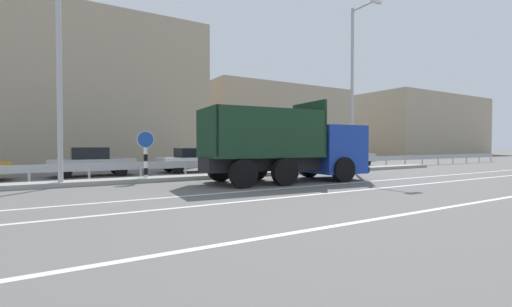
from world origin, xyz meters
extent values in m
plane|color=#605E5B|center=(0.00, 0.00, 0.00)|extent=(320.00, 320.00, 0.00)
cube|color=silver|center=(1.81, -2.14, 0.00)|extent=(57.12, 0.16, 0.01)
cube|color=silver|center=(1.81, -3.91, 0.00)|extent=(57.12, 0.16, 0.01)
cube|color=silver|center=(1.81, -7.29, 0.00)|extent=(57.12, 0.16, 0.01)
cube|color=gray|center=(0.00, 2.62, 0.09)|extent=(31.42, 1.10, 0.18)
cube|color=#9EA0A5|center=(0.00, 3.76, 0.62)|extent=(57.12, 0.04, 0.32)
cylinder|color=#ADADB2|center=(-7.33, 3.76, 0.31)|extent=(0.09, 0.09, 0.62)
cylinder|color=#ADADB2|center=(-5.23, 3.76, 0.31)|extent=(0.09, 0.09, 0.62)
cylinder|color=#ADADB2|center=(-3.14, 3.76, 0.31)|extent=(0.09, 0.09, 0.62)
cylinder|color=#ADADB2|center=(-1.05, 3.76, 0.31)|extent=(0.09, 0.09, 0.62)
cylinder|color=#ADADB2|center=(1.05, 3.76, 0.31)|extent=(0.09, 0.09, 0.62)
cylinder|color=#ADADB2|center=(3.14, 3.76, 0.31)|extent=(0.09, 0.09, 0.62)
cylinder|color=#ADADB2|center=(5.23, 3.76, 0.31)|extent=(0.09, 0.09, 0.62)
cylinder|color=#ADADB2|center=(7.33, 3.76, 0.31)|extent=(0.09, 0.09, 0.62)
cylinder|color=#ADADB2|center=(9.42, 3.76, 0.31)|extent=(0.09, 0.09, 0.62)
cylinder|color=#ADADB2|center=(11.51, 3.76, 0.31)|extent=(0.09, 0.09, 0.62)
cylinder|color=#ADADB2|center=(13.61, 3.76, 0.31)|extent=(0.09, 0.09, 0.62)
cylinder|color=#ADADB2|center=(15.70, 3.76, 0.31)|extent=(0.09, 0.09, 0.62)
cylinder|color=#ADADB2|center=(17.79, 3.76, 0.31)|extent=(0.09, 0.09, 0.62)
cylinder|color=#ADADB2|center=(19.89, 3.76, 0.31)|extent=(0.09, 0.09, 0.62)
cylinder|color=#ADADB2|center=(21.98, 3.76, 0.31)|extent=(0.09, 0.09, 0.62)
cylinder|color=#ADADB2|center=(24.07, 3.76, 0.31)|extent=(0.09, 0.09, 0.62)
cylinder|color=#ADADB2|center=(26.17, 3.76, 0.31)|extent=(0.09, 0.09, 0.62)
cylinder|color=#ADADB2|center=(28.26, 3.76, 0.31)|extent=(0.09, 0.09, 0.62)
cube|color=#19389E|center=(4.26, -0.55, 1.35)|extent=(2.32, 2.70, 2.08)
cube|color=black|center=(5.33, -0.64, 1.71)|extent=(0.22, 2.17, 0.79)
cube|color=black|center=(5.36, -0.64, 0.47)|extent=(0.31, 2.48, 0.24)
cube|color=black|center=(0.76, -0.25, 0.79)|extent=(5.02, 1.81, 0.53)
cube|color=#193823|center=(0.76, -0.25, 1.11)|extent=(4.92, 2.82, 0.12)
cube|color=#193823|center=(0.86, 0.91, 2.06)|extent=(4.72, 0.50, 1.79)
cube|color=#193823|center=(0.66, -1.41, 2.06)|extent=(4.72, 0.50, 1.79)
cube|color=#193823|center=(3.06, -0.44, 2.29)|extent=(0.31, 2.43, 2.23)
cube|color=#193823|center=(-1.55, -0.05, 2.06)|extent=(0.31, 2.43, 1.79)
cylinder|color=black|center=(4.05, 0.71, 0.52)|extent=(1.06, 0.41, 1.04)
cylinder|color=black|center=(3.84, -1.75, 0.52)|extent=(1.06, 0.41, 1.04)
cylinder|color=black|center=(1.23, 0.96, 0.52)|extent=(1.06, 0.41, 1.04)
cylinder|color=black|center=(1.02, -1.51, 0.52)|extent=(1.06, 0.41, 1.04)
cylinder|color=black|center=(-0.48, 1.10, 0.52)|extent=(1.06, 0.41, 1.04)
cylinder|color=black|center=(-0.70, -1.36, 0.52)|extent=(1.06, 0.41, 1.04)
cylinder|color=white|center=(-3.18, 2.62, 0.15)|extent=(0.16, 0.16, 0.29)
cylinder|color=black|center=(-3.18, 2.62, 0.44)|extent=(0.16, 0.16, 0.29)
cylinder|color=white|center=(-3.18, 2.62, 0.73)|extent=(0.16, 0.16, 0.29)
cylinder|color=black|center=(-3.18, 2.62, 1.02)|extent=(0.16, 0.16, 0.29)
cylinder|color=white|center=(-3.18, 2.62, 1.31)|extent=(0.16, 0.16, 0.29)
cylinder|color=#1E4CB2|center=(-3.18, 2.62, 1.78)|extent=(0.66, 0.03, 0.66)
cylinder|color=white|center=(-3.18, 2.62, 1.78)|extent=(0.71, 0.02, 0.71)
cylinder|color=#ADADB2|center=(-6.30, 2.43, 4.23)|extent=(0.18, 0.18, 8.47)
cylinder|color=#ADADB2|center=(8.94, 2.58, 4.84)|extent=(0.18, 0.18, 9.69)
cylinder|color=#ADADB2|center=(8.92, 1.71, 9.54)|extent=(0.14, 1.75, 0.10)
cube|color=silver|center=(8.90, 0.83, 9.46)|extent=(0.70, 0.22, 0.12)
cube|color=#A3A3A8|center=(-4.82, 6.74, 0.58)|extent=(3.93, 1.75, 0.56)
cube|color=black|center=(-4.94, 6.74, 1.14)|extent=(1.66, 1.53, 0.57)
cylinder|color=black|center=(-3.60, 7.54, 0.30)|extent=(0.60, 0.20, 0.60)
cylinder|color=black|center=(-3.61, 5.91, 0.30)|extent=(0.60, 0.20, 0.60)
cylinder|color=black|center=(-6.03, 7.56, 0.30)|extent=(0.60, 0.20, 0.60)
cylinder|color=black|center=(-6.04, 5.93, 0.30)|extent=(0.60, 0.20, 0.60)
cube|color=silver|center=(0.48, 6.71, 0.58)|extent=(3.93, 1.78, 0.55)
cube|color=black|center=(0.36, 6.71, 1.11)|extent=(1.66, 1.54, 0.52)
cylinder|color=black|center=(1.67, 7.54, 0.30)|extent=(0.60, 0.21, 0.60)
cylinder|color=black|center=(1.70, 5.91, 0.30)|extent=(0.60, 0.21, 0.60)
cylinder|color=black|center=(-0.75, 7.51, 0.30)|extent=(0.60, 0.21, 0.60)
cylinder|color=black|center=(-0.72, 5.87, 0.30)|extent=(0.60, 0.21, 0.60)
cube|color=#B27A14|center=(6.20, 6.19, 0.68)|extent=(4.91, 2.06, 0.76)
cube|color=black|center=(6.06, 6.20, 1.29)|extent=(2.13, 1.63, 0.46)
cylinder|color=black|center=(7.75, 6.86, 0.30)|extent=(0.61, 0.25, 0.60)
cylinder|color=black|center=(7.61, 5.28, 0.30)|extent=(0.61, 0.25, 0.60)
cylinder|color=black|center=(4.79, 7.11, 0.30)|extent=(0.61, 0.25, 0.60)
cylinder|color=black|center=(4.66, 5.52, 0.30)|extent=(0.61, 0.25, 0.60)
cube|color=#A3A3A8|center=(11.96, 6.19, 0.60)|extent=(4.90, 1.82, 0.60)
cube|color=black|center=(11.81, 6.19, 1.14)|extent=(2.06, 1.59, 0.49)
cylinder|color=black|center=(13.48, 7.05, 0.30)|extent=(0.60, 0.20, 0.60)
cylinder|color=black|center=(13.48, 5.33, 0.30)|extent=(0.60, 0.20, 0.60)
cylinder|color=black|center=(10.44, 7.04, 0.30)|extent=(0.60, 0.20, 0.60)
cylinder|color=black|center=(10.44, 5.32, 0.30)|extent=(0.60, 0.20, 0.60)
cube|color=tan|center=(-8.12, 18.90, 5.29)|extent=(23.74, 14.06, 10.59)
cube|color=tan|center=(17.08, 23.04, 4.24)|extent=(17.99, 9.01, 8.48)
cube|color=tan|center=(45.03, 23.61, 4.63)|extent=(22.83, 14.34, 9.25)
camera|label=1|loc=(-6.61, -12.05, 1.54)|focal=24.00mm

